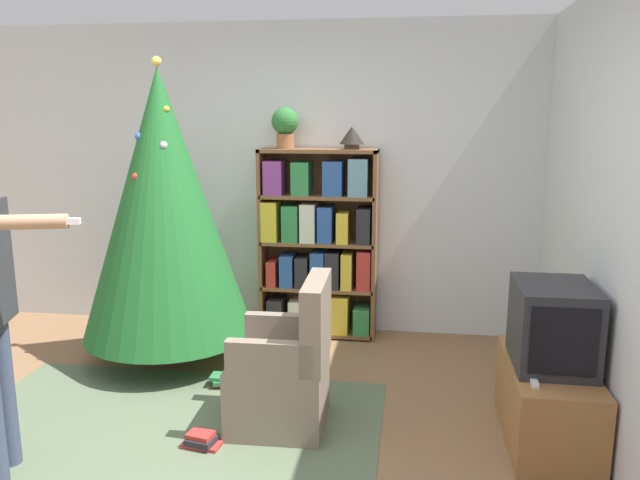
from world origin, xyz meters
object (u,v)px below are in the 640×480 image
object	(u,v)px
television	(553,325)
table_lamp	(352,136)
armchair	(285,374)
potted_plant	(285,125)
bookshelf	(319,246)
christmas_tree	(164,205)

from	to	relation	value
television	table_lamp	bearing A→B (deg)	129.85
television	armchair	size ratio (longest dim) A/B	0.58
potted_plant	bookshelf	bearing A→B (deg)	-2.07
armchair	table_lamp	bearing A→B (deg)	170.17
armchair	potted_plant	size ratio (longest dim) A/B	2.80
bookshelf	armchair	bearing A→B (deg)	-88.67
television	table_lamp	world-z (taller)	table_lamp
bookshelf	armchair	world-z (taller)	bookshelf
christmas_tree	potted_plant	size ratio (longest dim) A/B	6.84
bookshelf	christmas_tree	world-z (taller)	christmas_tree
bookshelf	table_lamp	world-z (taller)	table_lamp
television	potted_plant	xyz separation A→B (m)	(-1.84, 1.55, 1.07)
armchair	table_lamp	world-z (taller)	table_lamp
christmas_tree	armchair	bearing A→B (deg)	-38.84
television	potted_plant	world-z (taller)	potted_plant
bookshelf	christmas_tree	xyz separation A→B (m)	(-1.04, -0.72, 0.42)
armchair	potted_plant	distance (m)	2.17
bookshelf	television	xyz separation A→B (m)	(1.56, -1.54, -0.08)
christmas_tree	table_lamp	xyz separation A→B (m)	(1.31, 0.73, 0.48)
television	bookshelf	bearing A→B (deg)	135.37
potted_plant	table_lamp	bearing A→B (deg)	0.00
bookshelf	armchair	distance (m)	1.65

